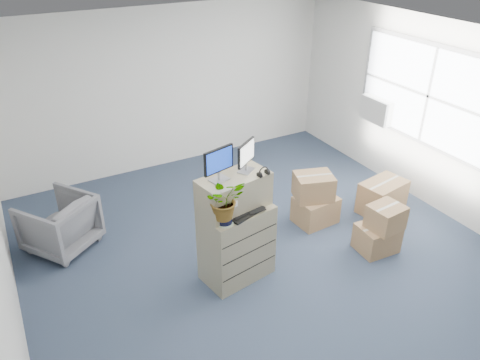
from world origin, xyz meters
name	(u,v)px	position (x,y,z in m)	size (l,w,h in m)	color
ground	(274,268)	(0.00, 0.00, 0.00)	(7.00, 7.00, 0.00)	#29354A
wall_back	(169,89)	(0.00, 3.51, 1.40)	(6.00, 0.02, 2.80)	silver
wall_right	(456,126)	(3.01, 0.00, 1.40)	(0.02, 7.00, 2.80)	silver
window	(430,96)	(2.96, 0.50, 1.70)	(0.07, 2.72, 1.52)	gray
ac_unit	(378,110)	(2.87, 1.40, 1.20)	(0.24, 0.60, 0.40)	white
filing_cabinet_lower	(237,243)	(-0.49, 0.12, 0.49)	(0.85, 0.52, 0.99)	#9A8B6A
filing_cabinet_upper	(234,192)	(-0.50, 0.17, 1.20)	(0.85, 0.42, 0.42)	#9A8B6A
monitor_left	(219,163)	(-0.68, 0.17, 1.63)	(0.39, 0.20, 0.40)	#99999E
monitor_right	(246,155)	(-0.31, 0.22, 1.62)	(0.32, 0.23, 0.37)	#99999E
headphones	(263,172)	(-0.18, 0.03, 1.45)	(0.14, 0.14, 0.02)	black
keyboard	(246,213)	(-0.44, -0.01, 1.00)	(0.48, 0.20, 0.02)	black
mouse	(264,200)	(-0.11, 0.11, 1.00)	(0.10, 0.06, 0.03)	silver
water_bottle	(242,195)	(-0.37, 0.19, 1.11)	(0.07, 0.07, 0.25)	#96999F
phone_dock	(232,205)	(-0.52, 0.17, 1.03)	(0.07, 0.06, 0.14)	silver
external_drive	(254,195)	(-0.17, 0.26, 1.02)	(0.21, 0.15, 0.06)	black
tissue_box	(255,190)	(-0.16, 0.26, 1.09)	(0.23, 0.11, 0.09)	#47AEF1
potted_plant	(224,204)	(-0.74, -0.07, 1.25)	(0.47, 0.51, 0.46)	#A0B793
office_chair	(59,221)	(-2.32, 1.78, 0.42)	(0.81, 0.76, 0.84)	slate
cardboard_boxes	(355,206)	(1.55, 0.27, 0.32)	(1.83, 1.53, 0.78)	#986C49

